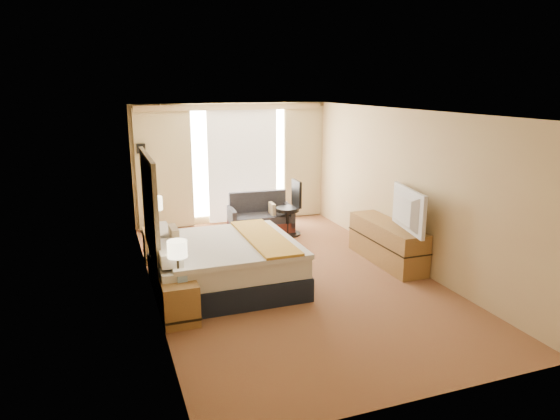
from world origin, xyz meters
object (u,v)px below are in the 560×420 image
object	(u,v)px
nightstand_right	(157,245)
bed	(224,264)
floor_lamp	(142,170)
lamp_right	(155,204)
desk_chair	(290,211)
lamp_left	(177,250)
loveseat	(260,219)
nightstand_left	(180,302)
media_dresser	(387,243)
television	(401,210)

from	to	relation	value
nightstand_right	bed	size ratio (longest dim) A/B	0.26
floor_lamp	lamp_right	xyz separation A→B (m)	(0.03, -1.78, -0.31)
desk_chair	lamp_left	xyz separation A→B (m)	(-2.72, -3.09, 0.47)
nightstand_right	loveseat	xyz separation A→B (m)	(2.22, 1.04, -0.01)
nightstand_right	lamp_right	size ratio (longest dim) A/B	0.97
nightstand_right	loveseat	world-z (taller)	loveseat
nightstand_left	lamp_left	size ratio (longest dim) A/B	1.04
nightstand_right	lamp_left	distance (m)	2.53
media_dresser	television	size ratio (longest dim) A/B	1.51
media_dresser	loveseat	xyz separation A→B (m)	(-1.48, 2.49, -0.08)
media_dresser	bed	bearing A→B (deg)	-177.33
lamp_right	desk_chair	bearing A→B (deg)	11.93
nightstand_right	media_dresser	bearing A→B (deg)	-21.40
lamp_left	loveseat	bearing A→B (deg)	57.64
nightstand_left	lamp_right	size ratio (longest dim) A/B	0.97
loveseat	lamp_left	xyz separation A→B (m)	(-2.20, -3.48, 0.69)
nightstand_right	media_dresser	size ratio (longest dim) A/B	0.31
nightstand_right	media_dresser	world-z (taller)	media_dresser
floor_lamp	lamp_left	distance (m)	4.30
desk_chair	television	xyz separation A→B (m)	(0.92, -2.55, 0.55)
media_dresser	desk_chair	distance (m)	2.32
loveseat	lamp_right	world-z (taller)	lamp_right
nightstand_right	television	bearing A→B (deg)	-27.50
media_dresser	nightstand_left	bearing A→B (deg)	-164.16
loveseat	television	xyz separation A→B (m)	(1.43, -2.94, 0.78)
nightstand_left	bed	distance (m)	1.23
bed	floor_lamp	xyz separation A→B (m)	(-0.84, 3.43, 0.92)
bed	television	distance (m)	2.94
floor_lamp	lamp_left	size ratio (longest dim) A/B	3.45
media_dresser	nightstand_right	bearing A→B (deg)	158.60
bed	floor_lamp	size ratio (longest dim) A/B	1.14
nightstand_left	desk_chair	xyz separation A→B (m)	(2.73, 3.15, 0.22)
floor_lamp	television	world-z (taller)	floor_lamp
nightstand_left	media_dresser	distance (m)	3.85
loveseat	desk_chair	bearing A→B (deg)	-33.20
lamp_left	media_dresser	bearing A→B (deg)	15.01
lamp_right	nightstand_left	bearing A→B (deg)	-90.10
desk_chair	lamp_right	bearing A→B (deg)	-167.98
floor_lamp	lamp_right	size ratio (longest dim) A/B	3.24
nightstand_right	lamp_right	xyz separation A→B (m)	(0.00, 0.07, 0.71)
nightstand_right	television	xyz separation A→B (m)	(3.65, -1.90, 0.77)
nightstand_left	loveseat	size ratio (longest dim) A/B	0.41
media_dresser	bed	xyz separation A→B (m)	(-2.89, -0.13, 0.02)
media_dresser	lamp_right	world-z (taller)	lamp_right
lamp_right	nightstand_right	bearing A→B (deg)	-93.50
nightstand_right	media_dresser	distance (m)	3.97
television	bed	bearing A→B (deg)	94.99
desk_chair	television	size ratio (longest dim) A/B	0.93
nightstand_right	media_dresser	xyz separation A→B (m)	(3.70, -1.45, 0.07)
desk_chair	lamp_right	xyz separation A→B (m)	(-2.72, -0.58, 0.49)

